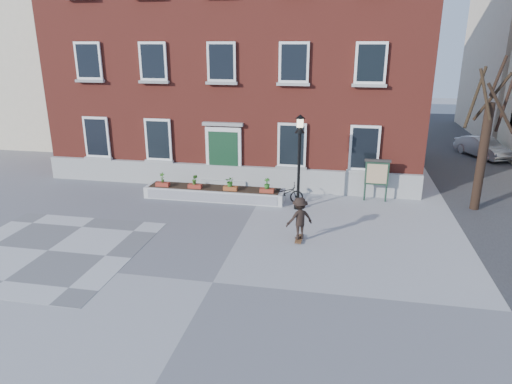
% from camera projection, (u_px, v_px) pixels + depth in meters
% --- Properties ---
extents(ground, '(100.00, 100.00, 0.00)m').
position_uv_depth(ground, '(213.00, 282.00, 13.18)').
color(ground, gray).
rests_on(ground, ground).
extents(checker_patch, '(6.00, 6.00, 0.01)m').
position_uv_depth(checker_patch, '(48.00, 250.00, 15.20)').
color(checker_patch, slate).
rests_on(checker_patch, ground).
extents(distant_building, '(10.00, 12.00, 13.00)m').
position_uv_depth(distant_building, '(48.00, 44.00, 33.07)').
color(distant_building, beige).
rests_on(distant_building, ground).
extents(bicycle, '(1.73, 0.81, 0.88)m').
position_uv_depth(bicycle, '(284.00, 193.00, 19.62)').
color(bicycle, black).
rests_on(bicycle, ground).
extents(parked_car, '(2.74, 3.92, 1.23)m').
position_uv_depth(parked_car, '(483.00, 147.00, 27.47)').
color(parked_car, '#B2B5B7').
rests_on(parked_car, ground).
extents(brick_building, '(18.40, 10.85, 12.60)m').
position_uv_depth(brick_building, '(246.00, 49.00, 24.62)').
color(brick_building, maroon).
rests_on(brick_building, ground).
extents(planter_assembly, '(6.20, 1.12, 1.15)m').
position_uv_depth(planter_assembly, '(214.00, 192.00, 20.14)').
color(planter_assembly, silver).
rests_on(planter_assembly, ground).
extents(bare_tree, '(1.83, 1.83, 6.16)m').
position_uv_depth(bare_tree, '(484.00, 143.00, 18.16)').
color(bare_tree, black).
rests_on(bare_tree, ground).
extents(lamp_post, '(0.40, 0.40, 3.93)m').
position_uv_depth(lamp_post, '(299.00, 149.00, 18.27)').
color(lamp_post, black).
rests_on(lamp_post, ground).
extents(notice_board, '(1.10, 0.16, 1.87)m').
position_uv_depth(notice_board, '(377.00, 173.00, 19.58)').
color(notice_board, '#183022').
rests_on(notice_board, ground).
extents(skateboarder, '(1.12, 0.98, 1.58)m').
position_uv_depth(skateboarder, '(300.00, 218.00, 15.75)').
color(skateboarder, brown).
rests_on(skateboarder, ground).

